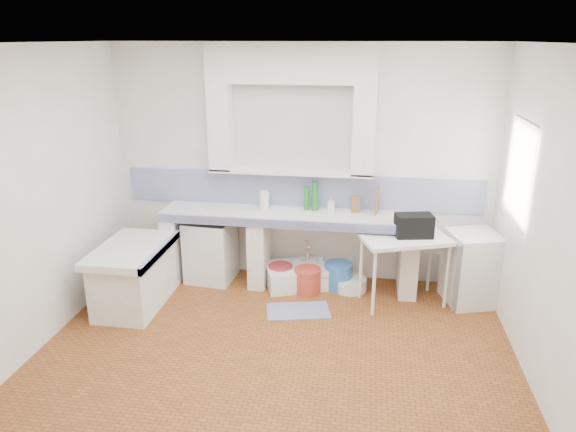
# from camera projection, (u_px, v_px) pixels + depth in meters

# --- Properties ---
(floor) EXTENTS (4.50, 4.50, 0.00)m
(floor) POSITION_uv_depth(u_px,v_px,m) (272.00, 364.00, 4.87)
(floor) COLOR brown
(floor) RESTS_ON ground
(ceiling) EXTENTS (4.50, 4.50, 0.00)m
(ceiling) POSITION_uv_depth(u_px,v_px,m) (268.00, 43.00, 3.97)
(ceiling) COLOR white
(ceiling) RESTS_ON ground
(wall_back) EXTENTS (4.50, 0.00, 4.50)m
(wall_back) POSITION_uv_depth(u_px,v_px,m) (301.00, 165.00, 6.29)
(wall_back) COLOR white
(wall_back) RESTS_ON ground
(wall_front) EXTENTS (4.50, 0.00, 4.50)m
(wall_front) POSITION_uv_depth(u_px,v_px,m) (194.00, 354.00, 2.54)
(wall_front) COLOR white
(wall_front) RESTS_ON ground
(wall_left) EXTENTS (0.00, 4.50, 4.50)m
(wall_left) POSITION_uv_depth(u_px,v_px,m) (22.00, 207.00, 4.74)
(wall_left) COLOR white
(wall_left) RESTS_ON ground
(wall_right) EXTENTS (0.00, 4.50, 4.50)m
(wall_right) POSITION_uv_depth(u_px,v_px,m) (556.00, 234.00, 4.10)
(wall_right) COLOR white
(wall_right) RESTS_ON ground
(alcove_mass) EXTENTS (1.90, 0.25, 0.45)m
(alcove_mass) POSITION_uv_depth(u_px,v_px,m) (291.00, 63.00, 5.81)
(alcove_mass) COLOR white
(alcove_mass) RESTS_ON ground
(window_frame) EXTENTS (0.35, 0.86, 1.06)m
(window_frame) POSITION_uv_depth(u_px,v_px,m) (539.00, 173.00, 5.13)
(window_frame) COLOR #3D2713
(window_frame) RESTS_ON ground
(lace_valance) EXTENTS (0.01, 0.84, 0.24)m
(lace_valance) POSITION_uv_depth(u_px,v_px,m) (529.00, 133.00, 5.03)
(lace_valance) COLOR white
(lace_valance) RESTS_ON ground
(counter_slab) EXTENTS (3.00, 0.60, 0.08)m
(counter_slab) POSITION_uv_depth(u_px,v_px,m) (289.00, 216.00, 6.20)
(counter_slab) COLOR white
(counter_slab) RESTS_ON ground
(counter_lip) EXTENTS (3.00, 0.04, 0.10)m
(counter_lip) POSITION_uv_depth(u_px,v_px,m) (285.00, 224.00, 5.93)
(counter_lip) COLOR navy
(counter_lip) RESTS_ON ground
(counter_pier_left) EXTENTS (0.20, 0.55, 0.82)m
(counter_pier_left) POSITION_uv_depth(u_px,v_px,m) (176.00, 245.00, 6.54)
(counter_pier_left) COLOR white
(counter_pier_left) RESTS_ON ground
(counter_pier_mid) EXTENTS (0.20, 0.55, 0.82)m
(counter_pier_mid) POSITION_uv_depth(u_px,v_px,m) (260.00, 250.00, 6.39)
(counter_pier_mid) COLOR white
(counter_pier_mid) RESTS_ON ground
(counter_pier_right) EXTENTS (0.20, 0.55, 0.82)m
(counter_pier_right) POSITION_uv_depth(u_px,v_px,m) (408.00, 259.00, 6.14)
(counter_pier_right) COLOR white
(counter_pier_right) RESTS_ON ground
(peninsula_top) EXTENTS (0.70, 1.10, 0.08)m
(peninsula_top) POSITION_uv_depth(u_px,v_px,m) (131.00, 250.00, 5.74)
(peninsula_top) COLOR white
(peninsula_top) RESTS_ON ground
(peninsula_base) EXTENTS (0.60, 1.00, 0.62)m
(peninsula_base) POSITION_uv_depth(u_px,v_px,m) (134.00, 279.00, 5.85)
(peninsula_base) COLOR white
(peninsula_base) RESTS_ON ground
(peninsula_lip) EXTENTS (0.04, 1.10, 0.10)m
(peninsula_lip) POSITION_uv_depth(u_px,v_px,m) (160.00, 252.00, 5.69)
(peninsula_lip) COLOR navy
(peninsula_lip) RESTS_ON ground
(backsplash) EXTENTS (4.27, 0.03, 0.40)m
(backsplash) POSITION_uv_depth(u_px,v_px,m) (300.00, 190.00, 6.37)
(backsplash) COLOR navy
(backsplash) RESTS_ON ground
(stove) EXTENTS (0.58, 0.57, 0.76)m
(stove) POSITION_uv_depth(u_px,v_px,m) (211.00, 250.00, 6.48)
(stove) COLOR white
(stove) RESTS_ON ground
(sink) EXTENTS (1.05, 0.80, 0.22)m
(sink) POSITION_uv_depth(u_px,v_px,m) (305.00, 276.00, 6.40)
(sink) COLOR white
(sink) RESTS_ON ground
(side_table) EXTENTS (1.06, 0.81, 0.04)m
(side_table) POSITION_uv_depth(u_px,v_px,m) (403.00, 270.00, 5.88)
(side_table) COLOR white
(side_table) RESTS_ON ground
(fridge) EXTENTS (0.65, 0.65, 0.81)m
(fridge) POSITION_uv_depth(u_px,v_px,m) (472.00, 268.00, 5.90)
(fridge) COLOR white
(fridge) RESTS_ON ground
(bucket_red) EXTENTS (0.34, 0.34, 0.27)m
(bucket_red) POSITION_uv_depth(u_px,v_px,m) (281.00, 276.00, 6.34)
(bucket_red) COLOR #A92430
(bucket_red) RESTS_ON ground
(bucket_orange) EXTENTS (0.31, 0.31, 0.29)m
(bucket_orange) POSITION_uv_depth(u_px,v_px,m) (308.00, 280.00, 6.21)
(bucket_orange) COLOR #C03E2A
(bucket_orange) RESTS_ON ground
(bucket_blue) EXTENTS (0.40, 0.40, 0.31)m
(bucket_blue) POSITION_uv_depth(u_px,v_px,m) (338.00, 276.00, 6.30)
(bucket_blue) COLOR #3170C1
(bucket_blue) RESTS_ON ground
(basin_white) EXTENTS (0.48, 0.48, 0.15)m
(basin_white) POSITION_uv_depth(u_px,v_px,m) (350.00, 284.00, 6.27)
(basin_white) COLOR white
(basin_white) RESTS_ON ground
(water_bottle_a) EXTENTS (0.08, 0.08, 0.27)m
(water_bottle_a) POSITION_uv_depth(u_px,v_px,m) (303.00, 270.00, 6.51)
(water_bottle_a) COLOR silver
(water_bottle_a) RESTS_ON ground
(water_bottle_b) EXTENTS (0.09, 0.09, 0.32)m
(water_bottle_b) POSITION_uv_depth(u_px,v_px,m) (321.00, 268.00, 6.51)
(water_bottle_b) COLOR silver
(water_bottle_b) RESTS_ON ground
(black_bag) EXTENTS (0.43, 0.30, 0.25)m
(black_bag) POSITION_uv_depth(u_px,v_px,m) (414.00, 226.00, 5.75)
(black_bag) COLOR black
(black_bag) RESTS_ON side_table
(green_bottle_a) EXTENTS (0.07, 0.07, 0.28)m
(green_bottle_a) POSITION_uv_depth(u_px,v_px,m) (306.00, 198.00, 6.25)
(green_bottle_a) COLOR #1F6C2B
(green_bottle_a) RESTS_ON counter_slab
(green_bottle_b) EXTENTS (0.08, 0.08, 0.34)m
(green_bottle_b) POSITION_uv_depth(u_px,v_px,m) (315.00, 196.00, 6.23)
(green_bottle_b) COLOR #1F6C2B
(green_bottle_b) RESTS_ON counter_slab
(knife_block) EXTENTS (0.11, 0.09, 0.20)m
(knife_block) POSITION_uv_depth(u_px,v_px,m) (356.00, 204.00, 6.18)
(knife_block) COLOR brown
(knife_block) RESTS_ON counter_slab
(cutting_board) EXTENTS (0.05, 0.21, 0.29)m
(cutting_board) POSITION_uv_depth(u_px,v_px,m) (377.00, 201.00, 6.13)
(cutting_board) COLOR brown
(cutting_board) RESTS_ON counter_slab
(paper_towel) EXTENTS (0.14, 0.14, 0.22)m
(paper_towel) POSITION_uv_depth(u_px,v_px,m) (264.00, 200.00, 6.29)
(paper_towel) COLOR white
(paper_towel) RESTS_ON counter_slab
(soap_bottle) EXTENTS (0.08, 0.08, 0.17)m
(soap_bottle) POSITION_uv_depth(u_px,v_px,m) (331.00, 204.00, 6.23)
(soap_bottle) COLOR white
(soap_bottle) RESTS_ON counter_slab
(rug) EXTENTS (0.75, 0.53, 0.01)m
(rug) POSITION_uv_depth(u_px,v_px,m) (298.00, 311.00, 5.80)
(rug) COLOR navy
(rug) RESTS_ON ground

